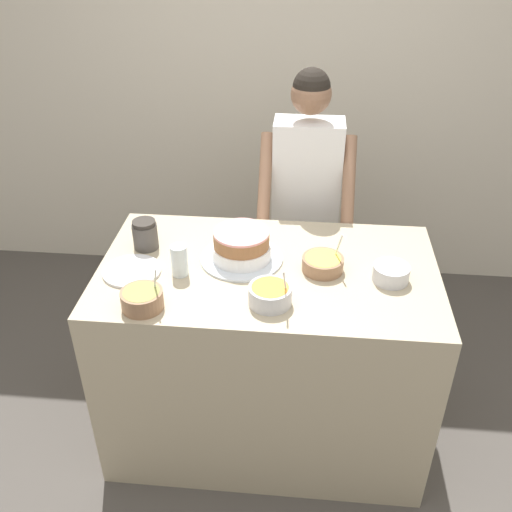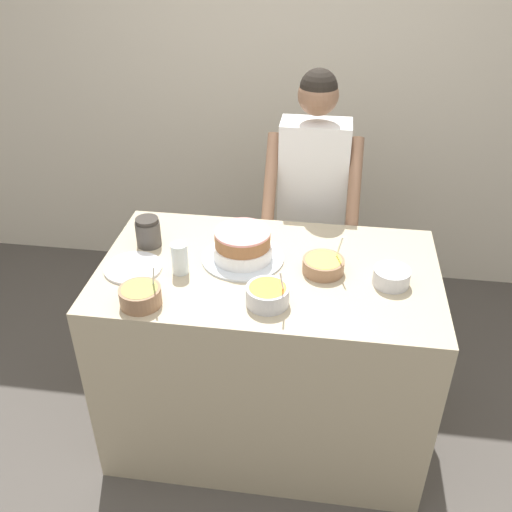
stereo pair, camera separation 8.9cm
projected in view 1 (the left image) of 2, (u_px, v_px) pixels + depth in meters
name	position (u px, v px, depth m)	size (l,w,h in m)	color
ground_plane	(259.00, 494.00, 2.56)	(14.00, 14.00, 0.00)	#4C4742
wall_back	(288.00, 84.00, 3.44)	(10.00, 0.05, 2.60)	beige
counter	(267.00, 353.00, 2.65)	(1.42, 0.82, 0.95)	tan
person_baker	(306.00, 191.00, 2.92)	(0.47, 0.44, 1.60)	#2D2D38
cake	(242.00, 247.00, 2.41)	(0.35, 0.35, 0.14)	silver
frosting_bowl_yellow	(323.00, 263.00, 2.36)	(0.17, 0.17, 0.18)	#936B4C
frosting_bowl_orange	(270.00, 294.00, 2.16)	(0.17, 0.17, 0.18)	silver
frosting_bowl_white	(391.00, 273.00, 2.29)	(0.15, 0.15, 0.07)	silver
frosting_bowl_olive	(142.00, 299.00, 2.14)	(0.16, 0.16, 0.17)	#936B4C
drinking_glass	(179.00, 260.00, 2.31)	(0.07, 0.07, 0.13)	silver
ceramic_plate	(132.00, 271.00, 2.36)	(0.24, 0.24, 0.01)	silver
stoneware_jar	(145.00, 235.00, 2.49)	(0.11, 0.11, 0.13)	#4C4742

